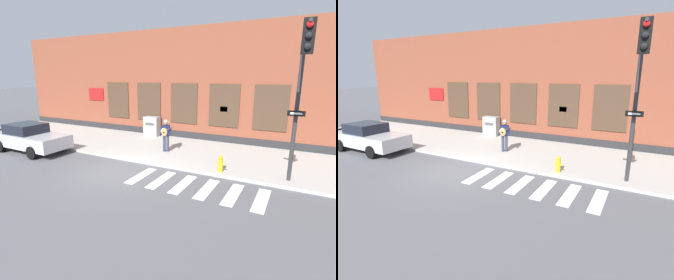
% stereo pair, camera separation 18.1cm
% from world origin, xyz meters
% --- Properties ---
extents(ground_plane, '(160.00, 160.00, 0.00)m').
position_xyz_m(ground_plane, '(0.00, 0.00, 0.00)').
color(ground_plane, '#56565B').
extents(sidewalk, '(28.00, 5.35, 0.14)m').
position_xyz_m(sidewalk, '(0.00, 4.09, 0.07)').
color(sidewalk, '#ADAAA3').
rests_on(sidewalk, ground).
extents(building_backdrop, '(28.00, 4.06, 6.91)m').
position_xyz_m(building_backdrop, '(-0.00, 8.76, 3.45)').
color(building_backdrop, brown).
rests_on(building_backdrop, ground).
extents(crosswalk, '(5.20, 1.90, 0.01)m').
position_xyz_m(crosswalk, '(3.45, 0.12, 0.01)').
color(crosswalk, silver).
rests_on(crosswalk, ground).
extents(red_car, '(4.62, 2.03, 1.53)m').
position_xyz_m(red_car, '(-6.37, 0.40, 0.77)').
color(red_car, '#B7BABF').
rests_on(red_car, ground).
extents(busker, '(0.78, 0.67, 1.69)m').
position_xyz_m(busker, '(0.50, 3.36, 1.10)').
color(busker, '#33384C').
rests_on(busker, sidewalk).
extents(traffic_light, '(0.60, 2.83, 5.35)m').
position_xyz_m(traffic_light, '(6.59, 1.07, 3.82)').
color(traffic_light, '#2D2D30').
rests_on(traffic_light, sidewalk).
extents(utility_box, '(1.03, 0.60, 1.28)m').
position_xyz_m(utility_box, '(-2.12, 6.31, 0.78)').
color(utility_box, '#9E9E9E').
rests_on(utility_box, sidewalk).
extents(fire_hydrant, '(0.38, 0.20, 0.70)m').
position_xyz_m(fire_hydrant, '(3.93, 1.77, 0.48)').
color(fire_hydrant, gold).
rests_on(fire_hydrant, sidewalk).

